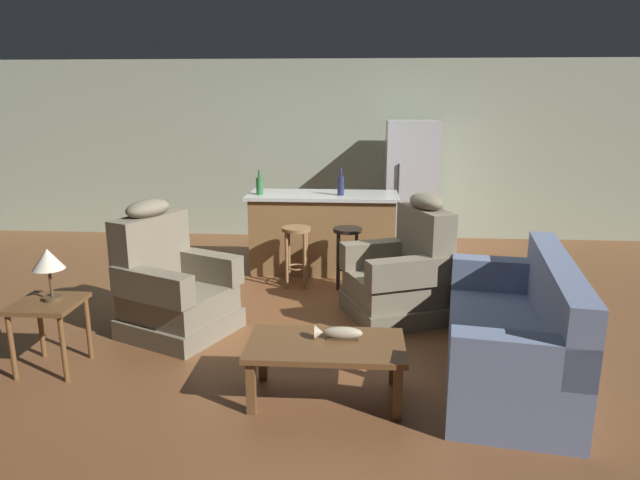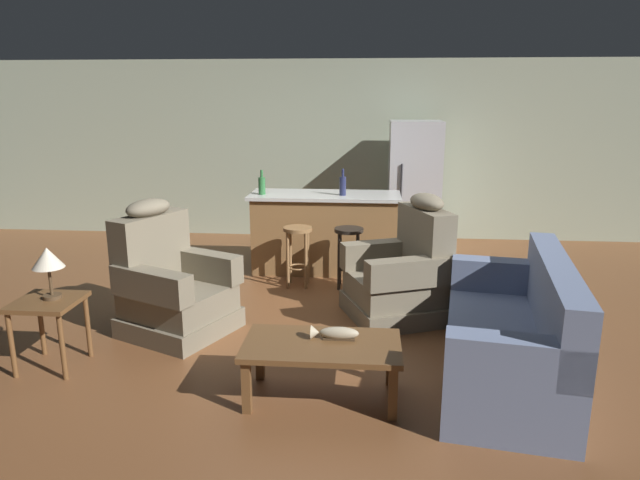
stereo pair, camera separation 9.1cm
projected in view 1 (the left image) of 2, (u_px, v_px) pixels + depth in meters
ground_plane at (314, 309)px, 5.74m from camera, size 12.00×12.00×0.00m
back_wall at (331, 150)px, 8.44m from camera, size 12.00×0.05×2.60m
coffee_table at (326, 350)px, 3.98m from camera, size 1.10×0.60×0.42m
fish_figurine at (338, 333)px, 4.03m from camera, size 0.34×0.10×0.10m
couch at (516, 336)px, 4.27m from camera, size 1.13×2.01×0.94m
recliner_near_lamp at (172, 287)px, 5.12m from camera, size 1.12×1.12×1.20m
recliner_near_island at (403, 274)px, 5.48m from camera, size 1.09×1.09×1.20m
end_table at (49, 313)px, 4.40m from camera, size 0.48×0.48×0.56m
table_lamp at (48, 262)px, 4.33m from camera, size 0.24×0.24×0.41m
kitchen_island at (323, 232)px, 6.92m from camera, size 1.80×0.70×0.95m
bar_stool_left at (296, 246)px, 6.33m from camera, size 0.32×0.32×0.68m
bar_stool_right at (347, 246)px, 6.30m from camera, size 0.32×0.32×0.68m
refrigerator at (410, 185)px, 7.91m from camera, size 0.70×0.69×1.76m
bottle_tall_green at (341, 185)px, 6.68m from camera, size 0.08×0.08×0.31m
bottle_short_amber at (260, 185)px, 6.73m from camera, size 0.08×0.08×0.29m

